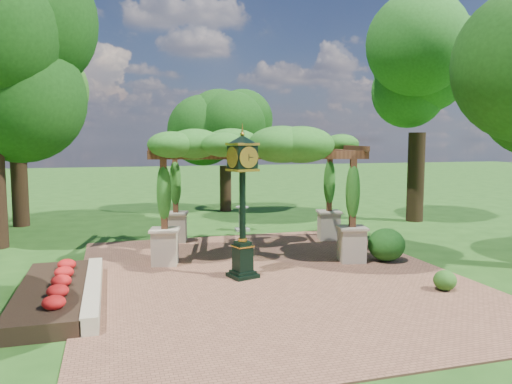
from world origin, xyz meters
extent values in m
plane|color=#1E4714|center=(0.00, 0.00, 0.00)|extent=(120.00, 120.00, 0.00)
cube|color=brown|center=(0.00, 1.00, 0.02)|extent=(10.00, 12.00, 0.04)
cube|color=#C6B793|center=(-4.60, 0.50, 0.20)|extent=(0.35, 5.00, 0.40)
cube|color=red|center=(-5.50, 0.50, 0.18)|extent=(1.50, 5.00, 0.36)
cube|color=black|center=(-0.77, 1.16, 0.09)|extent=(0.85, 0.85, 0.10)
cube|color=black|center=(-0.77, 1.16, 0.55)|extent=(0.53, 0.53, 0.77)
cube|color=#C9882A|center=(-0.77, 1.16, 0.89)|extent=(0.60, 0.60, 0.03)
cylinder|color=black|center=(-0.77, 1.16, 2.01)|extent=(0.21, 0.21, 1.97)
cube|color=black|center=(-0.77, 1.16, 3.29)|extent=(0.75, 0.75, 0.60)
cylinder|color=silver|center=(-0.68, 0.87, 3.29)|extent=(0.50, 0.17, 0.51)
cone|color=black|center=(-0.77, 1.16, 3.76)|extent=(0.96, 0.96, 0.21)
sphere|color=#C9882A|center=(-0.77, 1.16, 3.89)|extent=(0.12, 0.12, 0.12)
cube|color=beige|center=(-2.63, 3.17, 0.55)|extent=(0.88, 0.88, 1.02)
cube|color=#56321D|center=(-2.63, 3.17, 2.16)|extent=(0.22, 0.22, 2.09)
cube|color=beige|center=(2.88, 1.92, 0.55)|extent=(0.88, 0.88, 1.02)
cube|color=#56321D|center=(2.88, 1.92, 2.16)|extent=(0.22, 0.22, 2.09)
cube|color=beige|center=(-1.88, 6.48, 0.55)|extent=(0.88, 0.88, 1.02)
cube|color=#56321D|center=(-1.88, 6.48, 2.16)|extent=(0.22, 0.22, 2.09)
cube|color=beige|center=(3.63, 5.22, 0.55)|extent=(0.88, 0.88, 1.02)
cube|color=#56321D|center=(3.63, 5.22, 2.16)|extent=(0.22, 0.22, 2.09)
cube|color=#56321D|center=(0.12, 2.55, 3.29)|extent=(6.42, 1.61, 0.25)
cube|color=#56321D|center=(0.87, 5.85, 3.29)|extent=(6.42, 1.61, 0.25)
ellipsoid|color=#245E1A|center=(0.50, 4.20, 3.60)|extent=(7.29, 5.42, 1.13)
cube|color=gray|center=(1.04, 8.07, 0.05)|extent=(0.59, 0.59, 0.10)
cylinder|color=gray|center=(1.04, 8.07, 0.51)|extent=(0.30, 0.30, 0.91)
cylinder|color=gray|center=(1.04, 8.07, 0.98)|extent=(0.56, 0.56, 0.05)
ellipsoid|color=#255618|center=(3.72, -1.40, 0.29)|extent=(0.73, 0.73, 0.50)
ellipsoid|color=#1A4C15|center=(3.92, 1.68, 0.54)|extent=(1.39, 1.39, 1.01)
ellipsoid|color=#26671D|center=(4.33, 6.75, 0.42)|extent=(0.88, 0.88, 0.77)
cylinder|color=black|center=(-7.91, 11.86, 1.64)|extent=(0.69, 0.69, 3.28)
ellipsoid|color=#2F621C|center=(-7.91, 11.86, 5.87)|extent=(4.29, 4.29, 5.18)
cylinder|color=#312013|center=(1.67, 13.87, 1.19)|extent=(0.60, 0.60, 2.38)
ellipsoid|color=#12390E|center=(1.67, 13.87, 4.27)|extent=(4.06, 4.06, 3.76)
cylinder|color=black|center=(9.32, 8.22, 2.04)|extent=(0.76, 0.76, 4.07)
ellipsoid|color=#205919|center=(9.32, 8.22, 7.29)|extent=(4.25, 4.25, 6.43)
camera|label=1|loc=(-4.13, -11.60, 3.74)|focal=35.00mm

